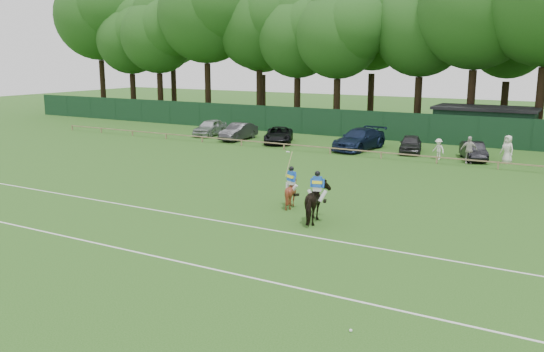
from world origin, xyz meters
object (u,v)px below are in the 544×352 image
Objects in this scene: spectator_right at (507,149)px; horse_dark at (317,203)px; horse_chestnut at (291,193)px; suv_black at (279,135)px; sedan_grey at (238,132)px; polo_ball at (351,330)px; spectator_left at (438,149)px; spectator_mid at (469,150)px; sedan_navy at (359,139)px; estate_black at (474,151)px; sedan_silver at (210,127)px; utility_shed at (485,124)px; hatch_grey at (411,144)px.

horse_dark is at bearing -77.01° from spectator_right.
horse_chestnut is 21.00m from suv_black.
sedan_grey is 36.31m from polo_ball.
horse_chestnut is 17.17m from spectator_left.
spectator_left is at bearing 146.47° from spectator_mid.
spectator_right is (18.24, -0.38, 0.31)m from suv_black.
spectator_right is at bearing 33.45° from spectator_left.
sedan_navy reaches higher than estate_black.
sedan_grey is at bearing -159.00° from spectator_left.
sedan_grey is (-17.00, 19.67, -0.19)m from horse_dark.
sedan_silver is at bearing -17.37° from horse_chestnut.
sedan_grey is 2.97× the size of spectator_left.
sedan_grey is at bearing -154.02° from utility_shed.
sedan_silver is at bearing 148.26° from suv_black.
sedan_navy is at bearing -154.55° from spectator_right.
utility_shed reaches higher than spectator_left.
suv_black is at bearing 156.10° from spectator_mid.
spectator_right is at bearing 90.14° from polo_ball.
horse_dark reaches higher than suv_black.
spectator_left is 4.57m from spectator_right.
suv_black is 7.22m from sedan_navy.
horse_dark is 24.01× the size of polo_ball.
sedan_navy is at bearing 110.98° from polo_ball.
spectator_mid is (2.21, -0.63, 0.20)m from spectator_left.
suv_black is 53.52× the size of polo_ball.
utility_shed reaches higher than sedan_silver.
sedan_silver is 21.65m from spectator_left.
suv_black is at bearing -171.19° from sedan_navy.
utility_shed is at bearing -70.81° from horse_chestnut.
polo_ball is 0.01× the size of utility_shed.
spectator_left reaches higher than horse_chestnut.
spectator_mid reaches higher than suv_black.
spectator_mid is (15.95, -1.75, 0.28)m from suv_black.
sedan_navy is at bearing 150.27° from spectator_mid.
spectator_right reaches higher than horse_chestnut.
spectator_mid is (23.76, -2.68, 0.20)m from sedan_silver.
sedan_grey is at bearing -22.27° from horse_chestnut.
spectator_mid reaches higher than sedan_navy.
sedan_navy reaches higher than horse_chestnut.
sedan_silver is at bearing 165.18° from hatch_grey.
sedan_navy is 1.44× the size of hatch_grey.
sedan_grey is at bearing 157.94° from estate_black.
sedan_silver is at bearing 155.31° from estate_black.
spectator_mid is 10.94m from utility_shed.
horse_dark is 0.49× the size of sedan_silver.
estate_black is 1.67m from spectator_mid.
hatch_grey is 2.09× the size of spectator_mid.
estate_black is at bearing 94.67° from polo_ball.
hatch_grey is (15.16, 0.83, -0.05)m from sedan_grey.
horse_dark is 1.50× the size of horse_chestnut.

